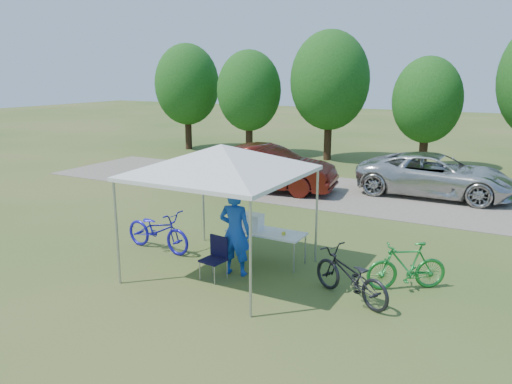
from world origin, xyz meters
TOP-DOWN VIEW (x-y plane):
  - ground at (0.00, 0.00)m, footprint 100.00×100.00m
  - gravel_strip at (0.00, 8.00)m, footprint 24.00×5.00m
  - canopy at (0.00, 0.00)m, footprint 4.53×4.53m
  - treeline at (-0.29, 14.05)m, footprint 24.89×4.28m
  - folding_table at (0.54, 0.96)m, footprint 1.72×0.72m
  - folding_chair at (0.05, -0.34)m, footprint 0.50×0.52m
  - cooler at (0.18, 0.96)m, footprint 0.48×0.33m
  - ice_cream_cup at (0.98, 0.91)m, footprint 0.09×0.09m
  - cyclist at (0.29, 0.02)m, footprint 0.74×0.55m
  - bike_blue at (-2.06, 0.39)m, footprint 1.94×0.81m
  - bike_green at (3.60, 0.96)m, footprint 1.57×1.25m
  - bike_dark at (2.79, -0.02)m, footprint 1.89×1.34m
  - minivan at (2.82, 9.12)m, footprint 5.19×2.41m
  - sedan at (-2.60, 7.12)m, footprint 5.07×2.42m

SIDE VIEW (x-z plane):
  - ground at x=0.00m, z-range 0.00..0.00m
  - gravel_strip at x=0.00m, z-range 0.00..0.02m
  - bike_dark at x=2.79m, z-range 0.00..0.94m
  - bike_green at x=3.60m, z-range 0.00..0.95m
  - bike_blue at x=-2.06m, z-range 0.00..0.99m
  - folding_chair at x=0.05m, z-range 0.08..0.95m
  - folding_table at x=0.54m, z-range 0.31..1.02m
  - minivan at x=2.82m, z-range 0.02..1.46m
  - ice_cream_cup at x=0.98m, z-range 0.71..0.77m
  - sedan at x=-2.60m, z-range 0.02..1.62m
  - cooler at x=0.18m, z-range 0.71..1.06m
  - cyclist at x=0.29m, z-range 0.00..1.86m
  - canopy at x=0.00m, z-range 1.15..4.15m
  - treeline at x=-0.29m, z-range 0.38..6.68m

